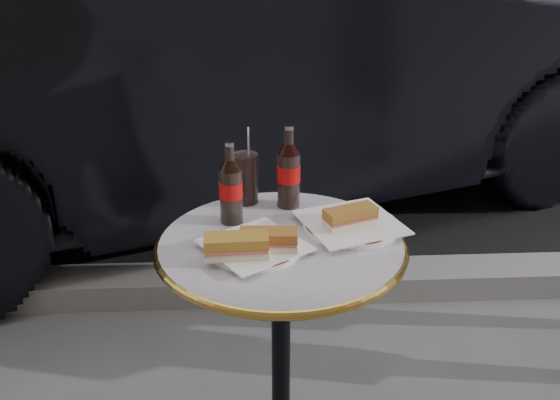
{
  "coord_description": "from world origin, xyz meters",
  "views": [
    {
      "loc": [
        -0.07,
        -1.35,
        1.45
      ],
      "look_at": [
        0.0,
        0.05,
        0.82
      ],
      "focal_mm": 40.0,
      "sensor_mm": 36.0,
      "label": 1
    }
  ],
  "objects_px": {
    "bistro_table": "(281,361)",
    "cola_glass": "(246,178)",
    "plate_right": "(351,225)",
    "plate_left": "(254,248)",
    "cola_bottle_left": "(231,182)",
    "cola_bottle_right": "(289,166)",
    "parked_car": "(247,53)"
  },
  "relations": [
    {
      "from": "bistro_table",
      "to": "cola_bottle_left",
      "type": "height_order",
      "value": "cola_bottle_left"
    },
    {
      "from": "cola_bottle_left",
      "to": "parked_car",
      "type": "distance_m",
      "value": 1.86
    },
    {
      "from": "cola_bottle_right",
      "to": "parked_car",
      "type": "distance_m",
      "value": 1.77
    },
    {
      "from": "bistro_table",
      "to": "cola_glass",
      "type": "xyz_separation_m",
      "value": [
        -0.09,
        0.24,
        0.44
      ]
    },
    {
      "from": "plate_left",
      "to": "cola_glass",
      "type": "height_order",
      "value": "cola_glass"
    },
    {
      "from": "cola_bottle_left",
      "to": "bistro_table",
      "type": "bearing_deg",
      "value": -42.92
    },
    {
      "from": "plate_right",
      "to": "cola_bottle_left",
      "type": "relative_size",
      "value": 1.11
    },
    {
      "from": "cola_bottle_right",
      "to": "parked_car",
      "type": "height_order",
      "value": "parked_car"
    },
    {
      "from": "bistro_table",
      "to": "cola_glass",
      "type": "height_order",
      "value": "cola_glass"
    },
    {
      "from": "cola_bottle_left",
      "to": "cola_glass",
      "type": "distance_m",
      "value": 0.13
    },
    {
      "from": "plate_right",
      "to": "cola_glass",
      "type": "xyz_separation_m",
      "value": [
        -0.27,
        0.17,
        0.06
      ]
    },
    {
      "from": "cola_glass",
      "to": "plate_right",
      "type": "bearing_deg",
      "value": -33.1
    },
    {
      "from": "plate_right",
      "to": "cola_bottle_right",
      "type": "bearing_deg",
      "value": 136.39
    },
    {
      "from": "plate_right",
      "to": "parked_car",
      "type": "height_order",
      "value": "parked_car"
    },
    {
      "from": "cola_bottle_right",
      "to": "cola_glass",
      "type": "distance_m",
      "value": 0.13
    },
    {
      "from": "plate_right",
      "to": "cola_bottle_right",
      "type": "xyz_separation_m",
      "value": [
        -0.15,
        0.14,
        0.11
      ]
    },
    {
      "from": "plate_right",
      "to": "parked_car",
      "type": "distance_m",
      "value": 1.93
    },
    {
      "from": "cola_bottle_left",
      "to": "cola_bottle_right",
      "type": "distance_m",
      "value": 0.18
    },
    {
      "from": "bistro_table",
      "to": "plate_right",
      "type": "distance_m",
      "value": 0.42
    },
    {
      "from": "cola_bottle_right",
      "to": "parked_car",
      "type": "relative_size",
      "value": 0.05
    },
    {
      "from": "plate_right",
      "to": "cola_bottle_right",
      "type": "height_order",
      "value": "cola_bottle_right"
    },
    {
      "from": "plate_left",
      "to": "cola_bottle_left",
      "type": "xyz_separation_m",
      "value": [
        -0.06,
        0.16,
        0.1
      ]
    },
    {
      "from": "bistro_table",
      "to": "plate_right",
      "type": "xyz_separation_m",
      "value": [
        0.18,
        0.06,
        0.37
      ]
    },
    {
      "from": "plate_right",
      "to": "cola_glass",
      "type": "relative_size",
      "value": 1.71
    },
    {
      "from": "cola_bottle_left",
      "to": "parked_car",
      "type": "height_order",
      "value": "parked_car"
    },
    {
      "from": "parked_car",
      "to": "cola_bottle_right",
      "type": "bearing_deg",
      "value": 163.22
    },
    {
      "from": "plate_right",
      "to": "bistro_table",
      "type": "bearing_deg",
      "value": -161.16
    },
    {
      "from": "bistro_table",
      "to": "plate_left",
      "type": "height_order",
      "value": "plate_left"
    },
    {
      "from": "cola_bottle_right",
      "to": "parked_car",
      "type": "xyz_separation_m",
      "value": [
        -0.11,
        1.77,
        -0.04
      ]
    },
    {
      "from": "cola_bottle_left",
      "to": "cola_glass",
      "type": "bearing_deg",
      "value": 72.84
    },
    {
      "from": "bistro_table",
      "to": "cola_bottle_right",
      "type": "height_order",
      "value": "cola_bottle_right"
    },
    {
      "from": "plate_left",
      "to": "cola_bottle_right",
      "type": "xyz_separation_m",
      "value": [
        0.1,
        0.25,
        0.11
      ]
    }
  ]
}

